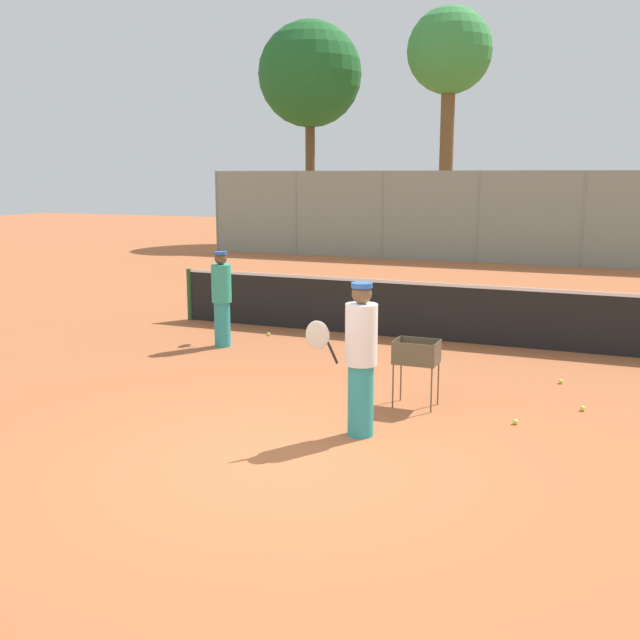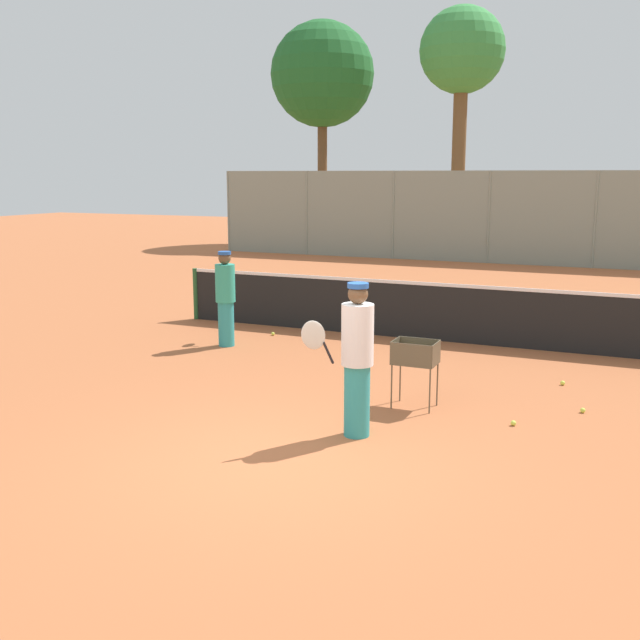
# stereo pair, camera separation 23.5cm
# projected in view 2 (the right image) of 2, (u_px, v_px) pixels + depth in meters

# --- Properties ---
(ground_plane) EXTENTS (80.00, 80.00, 0.00)m
(ground_plane) POSITION_uv_depth(u_px,v_px,m) (279.00, 463.00, 7.90)
(ground_plane) COLOR #B26038
(tennis_net) EXTENTS (10.57, 0.10, 1.07)m
(tennis_net) POSITION_uv_depth(u_px,v_px,m) (440.00, 311.00, 13.57)
(tennis_net) COLOR #26592D
(tennis_net) RESTS_ON ground_plane
(back_fence) EXTENTS (23.94, 0.08, 3.12)m
(back_fence) POSITION_uv_depth(u_px,v_px,m) (541.00, 218.00, 24.69)
(back_fence) COLOR gray
(back_fence) RESTS_ON ground_plane
(tree_0) EXTENTS (3.39, 3.39, 9.53)m
(tree_0) POSITION_uv_depth(u_px,v_px,m) (462.00, 56.00, 29.67)
(tree_0) COLOR brown
(tree_0) RESTS_ON ground_plane
(tree_3) EXTENTS (4.44, 4.44, 9.42)m
(tree_3) POSITION_uv_depth(u_px,v_px,m) (322.00, 75.00, 32.01)
(tree_3) COLOR brown
(tree_3) RESTS_ON ground_plane
(player_white_outfit) EXTENTS (0.40, 0.87, 1.68)m
(player_white_outfit) POSITION_uv_depth(u_px,v_px,m) (226.00, 297.00, 13.14)
(player_white_outfit) COLOR teal
(player_white_outfit) RESTS_ON ground_plane
(player_red_cap) EXTENTS (0.70, 0.75, 1.80)m
(player_red_cap) POSITION_uv_depth(u_px,v_px,m) (357.00, 358.00, 8.55)
(player_red_cap) COLOR teal
(player_red_cap) RESTS_ON ground_plane
(ball_cart) EXTENTS (0.56, 0.41, 0.89)m
(ball_cart) POSITION_uv_depth(u_px,v_px,m) (415.00, 358.00, 9.66)
(ball_cart) COLOR brown
(ball_cart) RESTS_ON ground_plane
(tennis_ball_0) EXTENTS (0.07, 0.07, 0.07)m
(tennis_ball_0) POSITION_uv_depth(u_px,v_px,m) (563.00, 383.00, 10.80)
(tennis_ball_0) COLOR #D1E54C
(tennis_ball_0) RESTS_ON ground_plane
(tennis_ball_1) EXTENTS (0.07, 0.07, 0.07)m
(tennis_ball_1) POSITION_uv_depth(u_px,v_px,m) (513.00, 423.00, 9.06)
(tennis_ball_1) COLOR #D1E54C
(tennis_ball_1) RESTS_ON ground_plane
(tennis_ball_2) EXTENTS (0.07, 0.07, 0.07)m
(tennis_ball_2) POSITION_uv_depth(u_px,v_px,m) (368.00, 346.00, 13.11)
(tennis_ball_2) COLOR #D1E54C
(tennis_ball_2) RESTS_ON ground_plane
(tennis_ball_3) EXTENTS (0.07, 0.07, 0.07)m
(tennis_ball_3) POSITION_uv_depth(u_px,v_px,m) (583.00, 410.00, 9.55)
(tennis_ball_3) COLOR #D1E54C
(tennis_ball_3) RESTS_ON ground_plane
(tennis_ball_4) EXTENTS (0.07, 0.07, 0.07)m
(tennis_ball_4) POSITION_uv_depth(u_px,v_px,m) (273.00, 334.00, 14.13)
(tennis_ball_4) COLOR #D1E54C
(tennis_ball_4) RESTS_ON ground_plane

